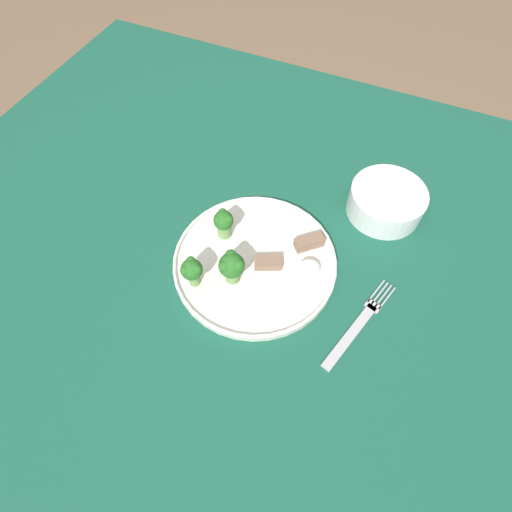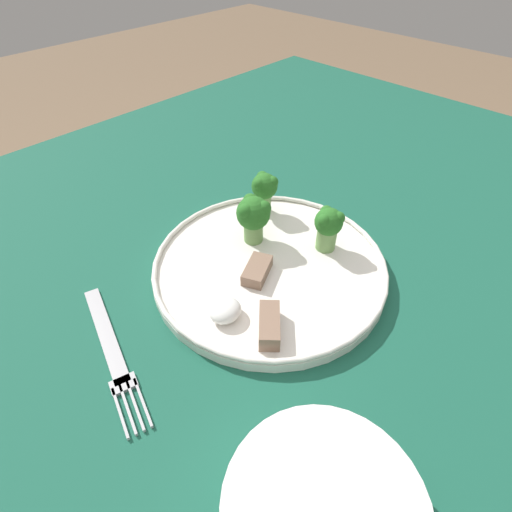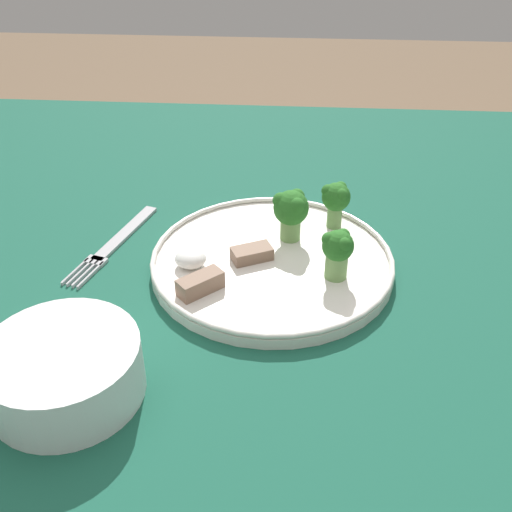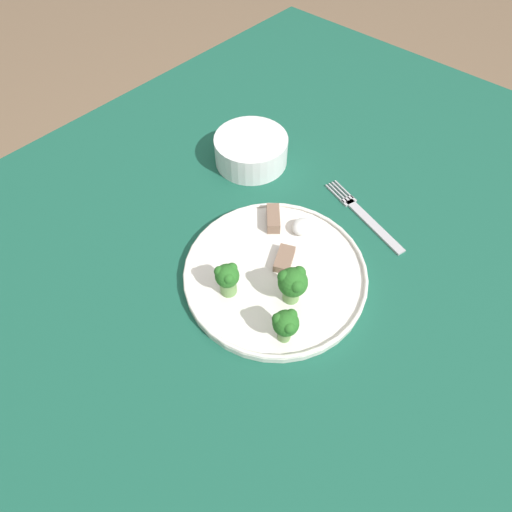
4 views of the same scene
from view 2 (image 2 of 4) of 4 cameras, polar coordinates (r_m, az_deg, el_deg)
name	(u,v)px [view 2 (image 2 of 4)]	position (r m, az deg, el deg)	size (l,w,h in m)	color
ground_plane	(259,503)	(1.12, 0.42, -31.83)	(8.00, 8.00, 0.00)	#7F664C
table	(262,339)	(0.52, 0.80, -11.83)	(1.40, 1.08, 0.74)	#195642
dinner_plate	(269,266)	(0.47, 1.93, -1.45)	(0.27, 0.27, 0.02)	white
fork	(112,351)	(0.43, -19.87, -12.63)	(0.07, 0.18, 0.00)	#B2B2B7
broccoli_floret_near_rim_left	(328,225)	(0.48, 10.29, 4.34)	(0.03, 0.03, 0.06)	#709E56
broccoli_floret_center_left	(264,188)	(0.53, 1.22, 9.71)	(0.04, 0.03, 0.06)	#709E56
broccoli_floret_back_left	(253,215)	(0.48, -0.39, 5.91)	(0.04, 0.04, 0.06)	#709E56
meat_slice_front_slice	(269,325)	(0.40, 1.93, -9.85)	(0.05, 0.05, 0.02)	#846651
meat_slice_middle_slice	(257,270)	(0.45, 0.17, -2.06)	(0.05, 0.04, 0.01)	#846651
sauce_dollop	(226,312)	(0.41, -4.25, -7.91)	(0.03, 0.03, 0.02)	white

